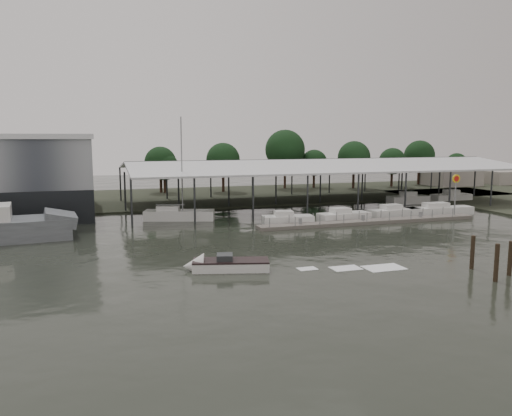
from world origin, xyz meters
name	(u,v)px	position (x,y,z in m)	size (l,w,h in m)	color
ground	(283,250)	(0.00, 0.00, 0.00)	(200.00, 200.00, 0.00)	#242821
land_strip_far	(193,197)	(0.00, 42.00, 0.10)	(140.00, 30.00, 0.30)	#313628
covered_boat_shed	(321,164)	(17.00, 28.00, 6.13)	(58.24, 24.00, 6.96)	silver
floating_dock	(370,222)	(15.00, 10.00, 0.20)	(28.00, 2.00, 1.40)	slate
shell_fuel_sign	(456,187)	(27.00, 9.99, 3.93)	(1.10, 0.18, 5.55)	gray
distant_commercial_buildings	(467,177)	(59.03, 44.69, 1.84)	(22.00, 8.00, 4.00)	gray
white_sailboat	(178,215)	(-6.25, 19.51, 0.65)	(8.87, 4.97, 12.76)	silver
speedboat_underway	(224,265)	(-6.82, -5.14, 0.39)	(17.20, 6.25, 2.00)	silver
moored_cruiser_0	(287,219)	(5.30, 12.23, 0.61)	(6.18, 3.08, 1.70)	silver
moored_cruiser_1	(343,216)	(12.66, 12.33, 0.61)	(6.70, 2.77, 1.70)	silver
moored_cruiser_2	(394,212)	(20.35, 13.24, 0.61)	(7.09, 2.68, 1.70)	silver
moored_cruiser_3	(438,210)	(26.94, 12.99, 0.61)	(9.38, 2.73, 1.70)	silver
horizon_tree_line	(309,158)	(24.15, 48.27, 6.24)	(67.72, 11.33, 11.65)	black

